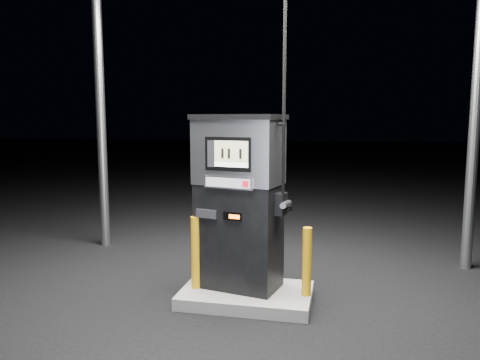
# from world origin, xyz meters

# --- Properties ---
(ground) EXTENTS (80.00, 80.00, 0.00)m
(ground) POSITION_xyz_m (0.00, 0.00, 0.00)
(ground) COLOR black
(ground) RESTS_ON ground
(pump_island) EXTENTS (1.60, 1.00, 0.15)m
(pump_island) POSITION_xyz_m (0.00, 0.00, 0.07)
(pump_island) COLOR slate
(pump_island) RESTS_ON ground
(fuel_dispenser) EXTENTS (1.24, 0.85, 4.48)m
(fuel_dispenser) POSITION_xyz_m (-0.12, 0.10, 1.26)
(fuel_dispenser) COLOR black
(fuel_dispenser) RESTS_ON pump_island
(bollard_left) EXTENTS (0.13, 0.13, 0.91)m
(bollard_left) POSITION_xyz_m (-0.63, -0.07, 0.60)
(bollard_left) COLOR #E8A00C
(bollard_left) RESTS_ON pump_island
(bollard_right) EXTENTS (0.11, 0.11, 0.83)m
(bollard_right) POSITION_xyz_m (0.74, -0.03, 0.57)
(bollard_right) COLOR #E8A00C
(bollard_right) RESTS_ON pump_island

